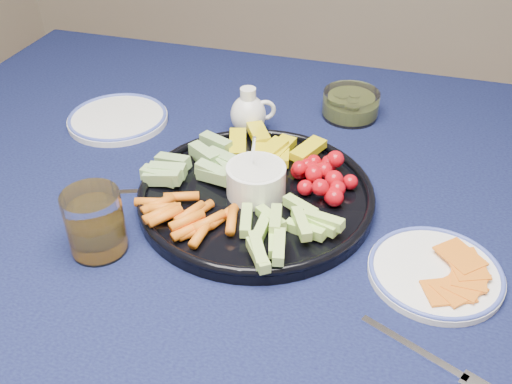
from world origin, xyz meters
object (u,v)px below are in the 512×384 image
(side_plate_extra, at_px, (118,118))
(cheese_plate, at_px, (436,270))
(dining_table, at_px, (304,229))
(juice_tumbler, at_px, (96,226))
(crudite_platter, at_px, (254,190))
(creamer_pitcher, at_px, (249,114))
(pickle_bowl, at_px, (350,105))

(side_plate_extra, bearing_deg, cheese_plate, -22.74)
(dining_table, height_order, juice_tumbler, juice_tumbler)
(crudite_platter, xyz_separation_m, side_plate_extra, (-0.34, 0.18, -0.01))
(creamer_pitcher, distance_m, side_plate_extra, 0.27)
(creamer_pitcher, bearing_deg, dining_table, -45.33)
(dining_table, relative_size, pickle_bowl, 14.49)
(dining_table, relative_size, juice_tumbler, 16.68)
(pickle_bowl, bearing_deg, dining_table, -95.71)
(juice_tumbler, bearing_deg, crudite_platter, 43.31)
(side_plate_extra, bearing_deg, pickle_bowl, 19.76)
(cheese_plate, height_order, side_plate_extra, cheese_plate)
(juice_tumbler, bearing_deg, cheese_plate, 9.94)
(pickle_bowl, xyz_separation_m, side_plate_extra, (-0.45, -0.16, -0.02))
(pickle_bowl, xyz_separation_m, cheese_plate, (0.19, -0.43, -0.01))
(dining_table, distance_m, creamer_pitcher, 0.25)
(dining_table, bearing_deg, side_plate_extra, 164.28)
(dining_table, distance_m, pickle_bowl, 0.30)
(pickle_bowl, bearing_deg, juice_tumbler, -119.69)
(creamer_pitcher, bearing_deg, pickle_bowl, 35.03)
(pickle_bowl, relative_size, juice_tumbler, 1.15)
(dining_table, xyz_separation_m, creamer_pitcher, (-0.15, 0.15, 0.13))
(creamer_pitcher, bearing_deg, cheese_plate, -39.28)
(dining_table, relative_size, crudite_platter, 4.28)
(pickle_bowl, bearing_deg, cheese_plate, -66.00)
(juice_tumbler, bearing_deg, side_plate_extra, 113.76)
(juice_tumbler, height_order, side_plate_extra, juice_tumbler)
(cheese_plate, bearing_deg, side_plate_extra, 157.26)
(dining_table, distance_m, crudite_platter, 0.15)
(crudite_platter, bearing_deg, pickle_bowl, 72.70)
(creamer_pitcher, bearing_deg, juice_tumbler, -106.29)
(dining_table, height_order, creamer_pitcher, creamer_pitcher)
(pickle_bowl, distance_m, cheese_plate, 0.47)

